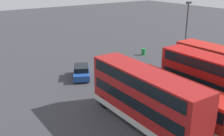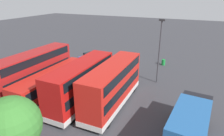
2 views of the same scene
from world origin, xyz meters
The scene contains 8 objects.
ground_plane centered at (0.00, 0.00, 0.00)m, with size 140.00×140.00×0.00m, color #38383D.
bus_double_decker_near_end centered at (-5.26, 11.33, 2.45)m, with size 2.66×10.40×4.55m.
bus_double_decker_second centered at (-2.02, 12.20, 2.45)m, with size 2.64×10.12×4.55m.
bus_single_deck_third centered at (1.96, 12.17, 1.62)m, with size 2.81×10.98×2.95m.
bus_double_decker_fourth centered at (5.44, 11.53, 2.45)m, with size 2.81×11.40×4.55m.
car_hatchback_silver centered at (4.42, -0.59, 0.70)m, with size 3.51×4.38×1.43m.
lamp_post_tall centered at (-8.37, 3.79, 4.89)m, with size 0.70×0.30×8.41m.
waste_bin_yellow centered at (-7.91, -3.53, 0.47)m, with size 0.60×0.60×0.95m, color #197F33.
Camera 1 is at (18.83, 25.94, 11.60)m, focal length 43.50 mm.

